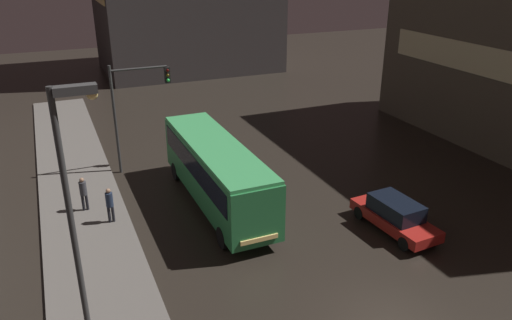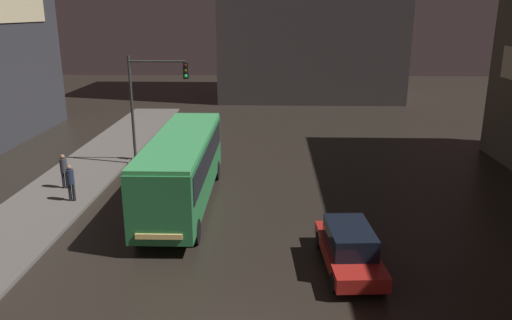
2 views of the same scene
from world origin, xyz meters
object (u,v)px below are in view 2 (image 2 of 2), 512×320
at_px(car_taxi, 349,247).
at_px(pedestrian_near, 70,180).
at_px(pedestrian_mid, 64,169).
at_px(traffic_light_main, 151,93).
at_px(bus_near, 182,163).

xyz_separation_m(car_taxi, pedestrian_near, (-12.03, 5.69, 0.39)).
height_order(pedestrian_near, pedestrian_mid, pedestrian_mid).
xyz_separation_m(car_taxi, traffic_light_main, (-9.49, 11.71, 3.50)).
xyz_separation_m(bus_near, traffic_light_main, (-2.74, 6.12, 2.22)).
xyz_separation_m(pedestrian_near, pedestrian_mid, (-1.01, 1.72, 0.01)).
bearing_deg(bus_near, car_taxi, 140.11).
distance_m(car_taxi, pedestrian_mid, 15.00).
distance_m(pedestrian_mid, traffic_light_main, 6.38).
distance_m(pedestrian_near, pedestrian_mid, 1.99).
relative_size(bus_near, pedestrian_near, 6.10).
bearing_deg(traffic_light_main, pedestrian_mid, -129.47).
height_order(pedestrian_mid, traffic_light_main, traffic_light_main).
bearing_deg(traffic_light_main, bus_near, -65.92).
xyz_separation_m(bus_near, pedestrian_mid, (-6.28, 1.82, -0.89)).
bearing_deg(bus_near, pedestrian_near, -1.45).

